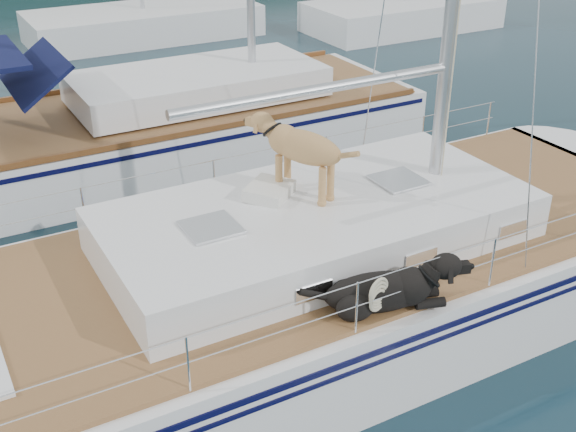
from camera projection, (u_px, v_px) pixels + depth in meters
ground at (261, 343)px, 9.16m from camera, size 120.00×120.00×0.00m
main_sailboat at (268, 296)px, 8.88m from camera, size 12.00×3.90×14.01m
neighbor_sailboat at (148, 133)px, 13.99m from camera, size 11.00×3.50×13.30m
bg_boat_center at (144, 24)px, 23.08m from camera, size 7.20×3.00×11.65m
bg_boat_east at (402, 15)px, 24.19m from camera, size 6.40×3.00×11.65m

